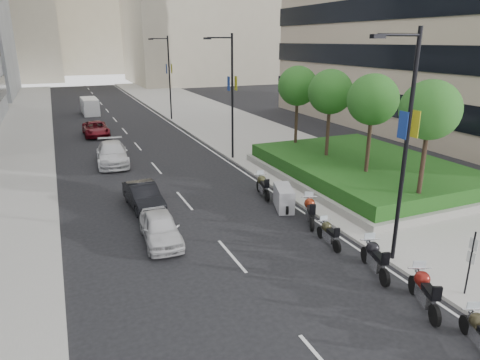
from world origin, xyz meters
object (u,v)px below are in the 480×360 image
car_c (112,154)px  car_d (96,129)px  motorcycle_0 (480,333)px  motorcycle_1 (424,291)px  lamp_post_0 (404,139)px  car_b (143,196)px  lamp_post_2 (168,74)px  motorcycle_6 (263,186)px  delivery_van (90,107)px  motorcycle_5 (284,198)px  parking_sign (471,260)px  motorcycle_3 (328,233)px  lamp_post_1 (230,91)px  motorcycle_2 (375,258)px  car_a (160,228)px  motorcycle_4 (310,211)px

car_c → car_d: 10.52m
motorcycle_0 → motorcycle_1: (0.11, 2.19, 0.08)m
lamp_post_0 → car_b: lamp_post_0 is taller
lamp_post_2 → motorcycle_6: (-1.29, -26.05, -4.44)m
delivery_van → motorcycle_0: bearing=-83.8°
motorcycle_0 → motorcycle_5: motorcycle_5 is taller
parking_sign → motorcycle_3: 5.74m
lamp_post_1 → car_b: lamp_post_1 is taller
motorcycle_1 → motorcycle_5: (0.00, 9.61, -0.03)m
motorcycle_0 → car_b: 16.27m
motorcycle_2 → car_b: car_b is taller
lamp_post_1 → car_a: (-8.03, -11.53, -4.41)m
car_d → motorcycle_1: bearing=-77.9°
motorcycle_2 → delivery_van: bearing=24.8°
car_d → delivery_van: 12.96m
car_b → lamp_post_1: bearing=39.0°
lamp_post_0 → motorcycle_4: 6.44m
delivery_van → motorcycle_5: bearing=-81.2°
lamp_post_1 → motorcycle_5: 11.24m
motorcycle_2 → delivery_van: size_ratio=0.51×
motorcycle_5 → car_c: 14.46m
motorcycle_1 → delivery_van: size_ratio=0.49×
motorcycle_1 → car_a: car_a is taller
car_c → parking_sign: bearing=-63.7°
motorcycle_0 → motorcycle_2: size_ratio=0.85×
motorcycle_2 → delivery_van: 43.72m
motorcycle_5 → car_c: car_c is taller
motorcycle_1 → motorcycle_2: bearing=23.6°
car_c → car_d: bearing=95.3°
motorcycle_3 → motorcycle_4: (0.50, 2.31, 0.11)m
car_d → motorcycle_2: bearing=-76.9°
motorcycle_5 → parking_sign: bearing=-150.9°
lamp_post_1 → car_a: 14.72m
parking_sign → motorcycle_2: 3.24m
motorcycle_3 → motorcycle_5: size_ratio=0.93×
lamp_post_2 → car_d: 10.82m
motorcycle_0 → motorcycle_4: motorcycle_4 is taller
parking_sign → motorcycle_2: size_ratio=1.07×
car_a → car_d: 24.37m
motorcycle_1 → motorcycle_4: same height
motorcycle_6 → car_d: size_ratio=0.49×
car_a → motorcycle_3: bearing=-22.1°
delivery_van → lamp_post_2: bearing=-46.5°
car_b → motorcycle_1: bearing=-65.2°
lamp_post_2 → motorcycle_5: 28.63m
motorcycle_1 → motorcycle_5: 9.61m
motorcycle_2 → motorcycle_6: 9.38m
motorcycle_1 → motorcycle_4: 7.47m
motorcycle_6 → delivery_van: (-6.52, 33.83, 0.27)m
lamp_post_2 → lamp_post_0: bearing=-90.0°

